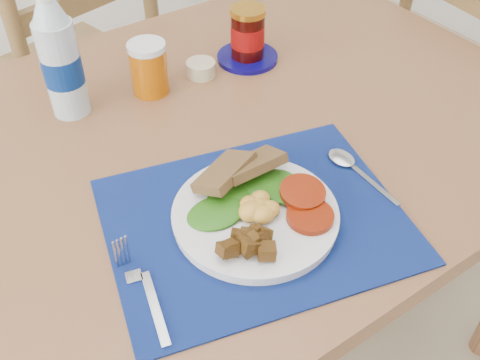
# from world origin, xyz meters

# --- Properties ---
(table) EXTENTS (1.40, 0.90, 0.75)m
(table) POSITION_xyz_m (0.00, 0.20, 0.67)
(table) COLOR brown
(table) RESTS_ON ground
(chair_far) EXTENTS (0.54, 0.52, 1.22)m
(chair_far) POSITION_xyz_m (0.04, 0.91, 0.61)
(chair_far) COLOR #543A1E
(chair_far) RESTS_ON ground
(chair_end) EXTENTS (0.39, 0.41, 1.03)m
(chair_end) POSITION_xyz_m (0.87, 0.24, 0.53)
(chair_end) COLOR #543A1E
(chair_end) RESTS_ON ground
(placemat) EXTENTS (0.51, 0.44, 0.00)m
(placemat) POSITION_xyz_m (-0.01, -0.02, 0.75)
(placemat) COLOR black
(placemat) RESTS_ON table
(breakfast_plate) EXTENTS (0.25, 0.25, 0.06)m
(breakfast_plate) POSITION_xyz_m (-0.02, -0.03, 0.77)
(breakfast_plate) COLOR silver
(breakfast_plate) RESTS_ON placemat
(fork) EXTENTS (0.04, 0.17, 0.00)m
(fork) POSITION_xyz_m (-0.21, -0.04, 0.76)
(fork) COLOR #B2B5BA
(fork) RESTS_ON placemat
(spoon) EXTENTS (0.04, 0.16, 0.00)m
(spoon) POSITION_xyz_m (0.19, -0.02, 0.76)
(spoon) COLOR #B2B5BA
(spoon) RESTS_ON placemat
(water_bottle) EXTENTS (0.07, 0.07, 0.24)m
(water_bottle) POSITION_xyz_m (-0.13, 0.40, 0.86)
(water_bottle) COLOR #ADBFCC
(water_bottle) RESTS_ON table
(juice_glass) EXTENTS (0.07, 0.07, 0.10)m
(juice_glass) POSITION_xyz_m (0.03, 0.38, 0.80)
(juice_glass) COLOR #AC5104
(juice_glass) RESTS_ON table
(ramekin) EXTENTS (0.06, 0.06, 0.03)m
(ramekin) POSITION_xyz_m (0.14, 0.37, 0.76)
(ramekin) COLOR #C4B790
(ramekin) RESTS_ON table
(jam_on_saucer) EXTENTS (0.13, 0.13, 0.12)m
(jam_on_saucer) POSITION_xyz_m (0.25, 0.37, 0.80)
(jam_on_saucer) COLOR #080552
(jam_on_saucer) RESTS_ON table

